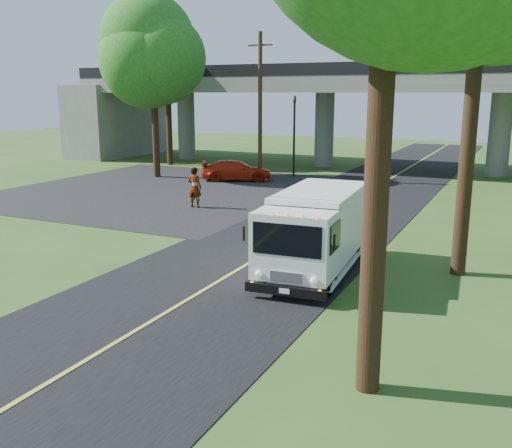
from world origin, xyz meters
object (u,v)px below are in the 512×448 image
Objects in this scene: red_sedan at (236,171)px; tree_left_lot at (154,51)px; traffic_signal at (294,127)px; pedestrian at (195,187)px; utility_pole at (260,106)px; step_van at (316,229)px; tree_left_far at (168,64)px.

tree_left_lot is at bearing 77.76° from red_sedan.
traffic_signal is 2.65× the size of pedestrian.
utility_pole reaches higher than traffic_signal.
utility_pole reaches higher than step_van.
traffic_signal is 0.86× the size of step_van.
tree_left_far is at bearing 170.35° from traffic_signal.
traffic_signal is 2.86m from utility_pole.
utility_pole is 19.57m from step_van.
tree_left_far reaches higher than pedestrian.
traffic_signal is 4.81m from red_sedan.
traffic_signal is at bearing 28.11° from tree_left_lot.
traffic_signal is 11.75m from tree_left_far.
pedestrian is (10.37, -13.48, -6.47)m from tree_left_far.
tree_left_far is at bearing 35.32° from red_sedan.
step_van is at bearing -47.23° from tree_left_far.
utility_pole is (-1.50, -2.00, 1.40)m from traffic_signal.
traffic_signal is 0.53× the size of tree_left_far.
tree_left_lot is at bearing -63.43° from tree_left_far.
step_van is at bearing -42.25° from tree_left_lot.
tree_left_far is 11.76m from red_sedan.
tree_left_lot is 6.72m from tree_left_far.
traffic_signal is 20.49m from step_van.
utility_pole is 10.45m from tree_left_far.
tree_left_lot reaches higher than step_van.
tree_left_lot reaches higher than utility_pole.
red_sedan is (-1.10, -1.13, -3.96)m from utility_pole.
tree_left_lot is 8.99m from red_sedan.
traffic_signal is 10.01m from tree_left_lot.
tree_left_far reaches higher than traffic_signal.
tree_left_lot is at bearing 133.57° from step_van.
red_sedan is (5.20, 1.03, -7.27)m from tree_left_lot.
pedestrian is at bearing -83.61° from utility_pole.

